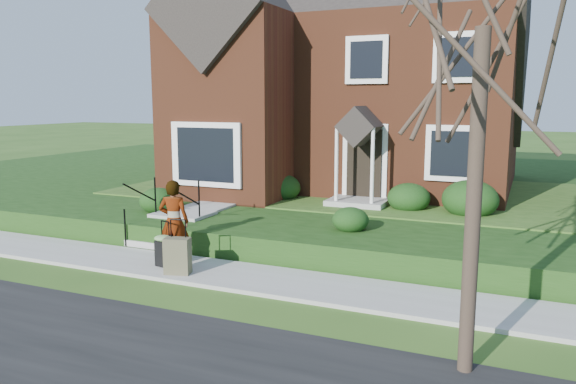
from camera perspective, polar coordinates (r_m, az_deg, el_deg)
The scene contains 10 objects.
ground at distance 11.50m, azimuth -6.54°, elevation -8.49°, with size 120.00×120.00×0.00m, color #2D5119.
sidewalk at distance 11.49m, azimuth -6.55°, elevation -8.30°, with size 60.00×1.60×0.08m, color #9E9B93.
terrace at distance 20.67m, azimuth 18.95°, elevation -0.10°, with size 44.00×20.00×0.60m, color #18380F.
walkway at distance 16.79m, azimuth -5.46°, elevation -0.58°, with size 1.20×6.00×0.06m, color #9E9B93.
main_house at distance 19.99m, azimuth 6.94°, elevation 14.31°, with size 10.40×10.20×9.40m.
front_steps at distance 14.19m, azimuth -11.62°, elevation -3.20°, with size 1.40×2.02×1.50m.
foundation_shrubs at distance 15.62m, azimuth 2.70°, elevation 0.24°, with size 9.76×4.11×1.00m.
woman at distance 12.13m, azimuth -11.52°, elevation -2.95°, with size 0.65×0.43×1.78m, color #999999.
suitcase_black at distance 11.99m, azimuth -12.51°, elevation -5.67°, with size 0.45×0.40×0.96m.
suitcase_olive at distance 11.44m, azimuth -11.16°, elevation -6.38°, with size 0.56×0.40×1.10m.
Camera 1 is at (5.52, -9.46, 3.51)m, focal length 35.00 mm.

